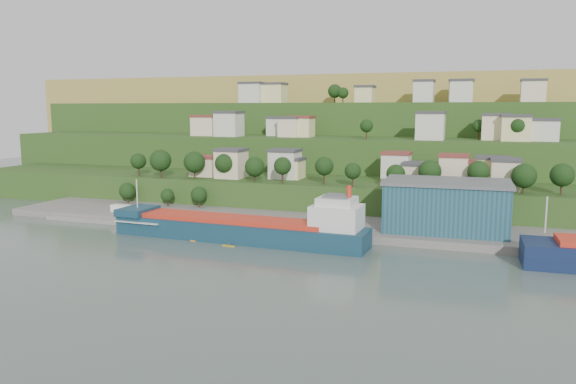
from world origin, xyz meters
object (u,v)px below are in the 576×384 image
at_px(cargo_ship_near, 246,230).
at_px(kayak_orange, 191,240).
at_px(caravan, 122,210).
at_px(warehouse, 446,205).

xyz_separation_m(cargo_ship_near, kayak_orange, (-13.00, -4.60, -2.49)).
bearing_deg(kayak_orange, caravan, 163.90).
xyz_separation_m(cargo_ship_near, warehouse, (46.70, 20.03, 5.72)).
bearing_deg(warehouse, kayak_orange, -159.57).
xyz_separation_m(warehouse, kayak_orange, (-59.70, -24.63, -8.21)).
bearing_deg(caravan, cargo_ship_near, -13.87).
distance_m(cargo_ship_near, caravan, 48.70).
distance_m(cargo_ship_near, warehouse, 51.14).
relative_size(warehouse, caravan, 5.01).
bearing_deg(caravan, kayak_orange, -26.05).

